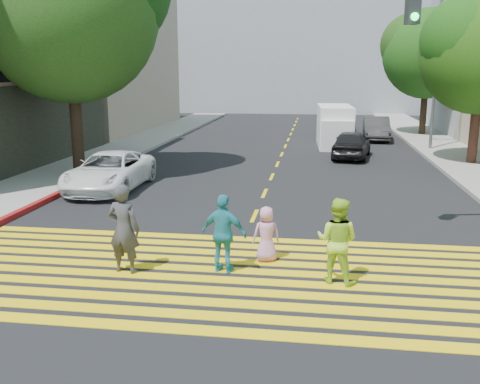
% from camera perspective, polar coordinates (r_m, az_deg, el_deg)
% --- Properties ---
extents(ground, '(120.00, 120.00, 0.00)m').
position_cam_1_polar(ground, '(10.16, -2.46, -11.49)').
color(ground, black).
extents(sidewalk_left, '(3.00, 40.00, 0.15)m').
position_cam_1_polar(sidewalk_left, '(32.99, -10.00, 5.48)').
color(sidewalk_left, gray).
rests_on(sidewalk_left, ground).
extents(sidewalk_right, '(3.00, 60.00, 0.15)m').
position_cam_1_polar(sidewalk_right, '(25.36, 23.56, 2.43)').
color(sidewalk_right, gray).
rests_on(sidewalk_right, ground).
extents(curb_red, '(0.20, 8.00, 0.16)m').
position_cam_1_polar(curb_red, '(17.87, -20.99, -1.31)').
color(curb_red, maroon).
rests_on(curb_red, ground).
extents(crosswalk, '(13.40, 5.30, 0.01)m').
position_cam_1_polar(crosswalk, '(11.31, -1.26, -8.84)').
color(crosswalk, yellow).
rests_on(crosswalk, ground).
extents(lane_line, '(0.12, 34.40, 0.01)m').
position_cam_1_polar(lane_line, '(31.92, 5.02, 5.26)').
color(lane_line, yellow).
rests_on(lane_line, ground).
extents(building_left_tan, '(12.00, 16.00, 10.00)m').
position_cam_1_polar(building_left_tan, '(41.13, -17.86, 13.37)').
color(building_left_tan, tan).
rests_on(building_left_tan, ground).
extents(backdrop_block, '(30.00, 8.00, 12.00)m').
position_cam_1_polar(backdrop_block, '(57.15, 6.67, 14.57)').
color(backdrop_block, gray).
rests_on(backdrop_block, ground).
extents(tree_left, '(8.71, 8.54, 9.97)m').
position_cam_1_polar(tree_left, '(22.72, -17.59, 18.68)').
color(tree_left, black).
rests_on(tree_left, ground).
extents(tree_right_far, '(7.56, 7.32, 8.19)m').
position_cam_1_polar(tree_right_far, '(36.93, 19.56, 14.21)').
color(tree_right_far, '#352817').
rests_on(tree_right_far, ground).
extents(pedestrian_man, '(0.76, 0.56, 1.91)m').
position_cam_1_polar(pedestrian_man, '(11.44, -12.28, -3.86)').
color(pedestrian_man, '#39383D').
rests_on(pedestrian_man, ground).
extents(pedestrian_woman, '(1.02, 0.90, 1.75)m').
position_cam_1_polar(pedestrian_woman, '(10.86, 10.32, -5.13)').
color(pedestrian_woman, '#B1E134').
rests_on(pedestrian_woman, ground).
extents(pedestrian_child, '(0.71, 0.57, 1.26)m').
position_cam_1_polar(pedestrian_child, '(11.94, 2.83, -4.51)').
color(pedestrian_child, '#D28ABA').
rests_on(pedestrian_child, ground).
extents(pedestrian_extra, '(1.05, 0.60, 1.69)m').
position_cam_1_polar(pedestrian_extra, '(11.22, -1.74, -4.49)').
color(pedestrian_extra, teal).
rests_on(pedestrian_extra, ground).
extents(white_sedan, '(2.22, 4.79, 1.33)m').
position_cam_1_polar(white_sedan, '(19.66, -13.74, 2.15)').
color(white_sedan, white).
rests_on(white_sedan, ground).
extents(dark_car_near, '(2.28, 4.28, 1.38)m').
position_cam_1_polar(dark_car_near, '(26.69, 11.83, 5.04)').
color(dark_car_near, black).
rests_on(dark_car_near, ground).
extents(silver_car, '(2.02, 4.73, 1.36)m').
position_cam_1_polar(silver_car, '(38.29, 10.73, 7.36)').
color(silver_car, '#95A1AA').
rests_on(silver_car, ground).
extents(dark_car_parked, '(1.66, 4.35, 1.41)m').
position_cam_1_polar(dark_car_parked, '(34.07, 14.33, 6.58)').
color(dark_car_parked, '#2B2B2C').
rests_on(dark_car_parked, ground).
extents(white_van, '(1.99, 4.85, 2.25)m').
position_cam_1_polar(white_van, '(30.66, 10.07, 6.81)').
color(white_van, white).
rests_on(white_van, ground).
extents(street_lamp, '(2.05, 0.26, 9.08)m').
position_cam_1_polar(street_lamp, '(30.02, 19.97, 14.05)').
color(street_lamp, slate).
rests_on(street_lamp, ground).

